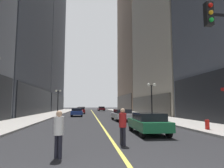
% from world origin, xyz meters
% --- Properties ---
extents(ground_plane, '(200.00, 200.00, 0.00)m').
position_xyz_m(ground_plane, '(0.00, 35.00, 0.00)').
color(ground_plane, '#262628').
extents(sidewalk_left, '(4.50, 78.00, 0.15)m').
position_xyz_m(sidewalk_left, '(-8.25, 35.00, 0.07)').
color(sidewalk_left, '#ADA8A0').
rests_on(sidewalk_left, ground).
extents(sidewalk_right, '(4.50, 78.00, 0.15)m').
position_xyz_m(sidewalk_right, '(8.25, 35.00, 0.07)').
color(sidewalk_right, '#ADA8A0').
rests_on(sidewalk_right, ground).
extents(lane_centre_stripe, '(0.16, 70.00, 0.01)m').
position_xyz_m(lane_centre_stripe, '(0.00, 35.00, 0.00)').
color(lane_centre_stripe, '#E5D64C').
rests_on(lane_centre_stripe, ground).
extents(building_left_far, '(11.55, 26.00, 68.92)m').
position_xyz_m(building_left_far, '(-16.18, 60.00, 34.36)').
color(building_left_far, '#4C515B').
rests_on(building_left_far, ground).
extents(building_right_mid, '(12.31, 24.00, 29.88)m').
position_xyz_m(building_right_mid, '(16.55, 34.50, 14.88)').
color(building_right_mid, '#B7AD99').
rests_on(building_right_mid, ground).
extents(car_green, '(1.82, 4.18, 1.32)m').
position_xyz_m(car_green, '(2.53, 8.68, 0.72)').
color(car_green, '#196038').
rests_on(car_green, ground).
extents(car_white, '(2.06, 4.38, 1.32)m').
position_xyz_m(car_white, '(2.68, 18.89, 0.72)').
color(car_white, silver).
rests_on(car_white, ground).
extents(car_blue, '(1.96, 4.16, 1.32)m').
position_xyz_m(car_blue, '(-2.97, 28.45, 0.72)').
color(car_blue, navy).
rests_on(car_blue, ground).
extents(car_red, '(1.83, 4.36, 1.32)m').
position_xyz_m(car_red, '(-2.65, 38.20, 0.72)').
color(car_red, '#B21919').
rests_on(car_red, ground).
extents(car_silver, '(1.97, 4.55, 1.32)m').
position_xyz_m(car_silver, '(-2.87, 49.04, 0.72)').
color(car_silver, '#B7B7BC').
rests_on(car_silver, ground).
extents(car_maroon, '(2.05, 4.75, 1.32)m').
position_xyz_m(car_maroon, '(2.83, 55.51, 0.72)').
color(car_maroon, maroon).
rests_on(car_maroon, ground).
extents(pedestrian_in_red_jacket, '(0.48, 0.48, 1.66)m').
position_xyz_m(pedestrian_in_red_jacket, '(0.34, 5.52, 0.97)').
color(pedestrian_in_red_jacket, black).
rests_on(pedestrian_in_red_jacket, ground).
extents(pedestrian_in_white_shirt, '(0.47, 0.47, 1.62)m').
position_xyz_m(pedestrian_in_white_shirt, '(-2.24, 3.68, 0.94)').
color(pedestrian_in_white_shirt, black).
rests_on(pedestrian_in_white_shirt, ground).
extents(street_lamp_left_far, '(1.06, 0.36, 4.43)m').
position_xyz_m(street_lamp_left_far, '(-6.40, 31.30, 3.26)').
color(street_lamp_left_far, black).
rests_on(street_lamp_left_far, ground).
extents(street_lamp_right_mid, '(1.06, 0.36, 4.43)m').
position_xyz_m(street_lamp_right_mid, '(6.40, 19.32, 3.26)').
color(street_lamp_right_mid, black).
rests_on(street_lamp_right_mid, ground).
extents(fire_hydrant_right, '(0.28, 0.28, 0.80)m').
position_xyz_m(fire_hydrant_right, '(6.90, 9.27, 0.40)').
color(fire_hydrant_right, red).
rests_on(fire_hydrant_right, ground).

